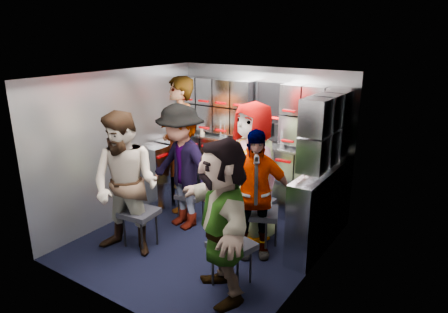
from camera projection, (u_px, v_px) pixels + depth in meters
The scene contains 29 objects.
floor at pixel (204, 240), 5.16m from camera, with size 3.00×3.00×0.00m, color black.
wall_back at pixel (262, 137), 6.04m from camera, with size 2.80×0.04×2.10m, color #949AA2.
wall_left at pixel (123, 146), 5.59m from camera, with size 0.04×3.00×2.10m, color #949AA2.
wall_right at pixel (312, 187), 4.11m from camera, with size 0.04×3.00×2.10m, color #949AA2.
ceiling at pixel (202, 76), 4.53m from camera, with size 2.80×3.00×0.02m, color silver.
cart_bank_back at pixel (254, 176), 6.04m from camera, with size 2.68×0.38×0.99m, color #9B9FAA.
cart_bank_left at pixel (163, 174), 6.09m from camera, with size 0.38×0.76×0.99m, color #9B9FAA.
counter at pixel (255, 143), 5.88m from camera, with size 2.68×0.42×0.03m, color #B1B3B8.
locker_bank_back at pixel (258, 110), 5.79m from camera, with size 2.68×0.28×0.82m, color #9B9FAA.
locker_bank_right at pixel (325, 130), 4.61m from camera, with size 0.28×1.00×0.82m, color #9B9FAA.
right_cabinet at pixel (316, 211), 4.83m from camera, with size 0.28×1.20×1.00m, color #9B9FAA.
coffee_niche at pixel (271, 112), 5.75m from camera, with size 0.46×0.16×0.84m, color black, non-canonical shape.
red_latch_strip at pixel (248, 155), 5.77m from camera, with size 2.60×0.02×0.03m, color #AF0004.
jump_seat_near_left at pixel (140, 215), 4.91m from camera, with size 0.45×0.43×0.48m.
jump_seat_mid_left at pixel (191, 196), 5.59m from camera, with size 0.41×0.40×0.42m.
jump_seat_center at pixel (258, 203), 5.31m from camera, with size 0.38×0.36×0.44m.
jump_seat_mid_right at pixel (260, 215), 4.86m from camera, with size 0.55×0.54×0.50m.
jump_seat_near_right at pixel (232, 248), 4.14m from camera, with size 0.49×0.48×0.49m.
attendant_standing at pixel (180, 145), 5.83m from camera, with size 0.73×0.48×1.99m, color black.
attendant_arc_a at pixel (126, 186), 4.63m from camera, with size 0.85×0.66×1.74m, color black.
attendant_arc_b at pixel (181, 167), 5.31m from camera, with size 1.10×0.63×1.70m, color black.
attendant_arc_c at pixel (252, 172), 5.02m from camera, with size 0.87×0.57×1.79m, color black.
attendant_arc_d at pixel (253, 194), 4.62m from camera, with size 0.91×0.38×1.55m, color black.
attendant_arc_e at pixel (222, 220), 3.88m from camera, with size 1.54×0.49×1.66m, color black.
bottle_left at pixel (226, 129), 6.06m from camera, with size 0.06×0.06×0.26m, color white.
bottle_mid at pixel (222, 129), 6.10m from camera, with size 0.07×0.07×0.26m, color white.
bottle_right at pixel (282, 139), 5.56m from camera, with size 0.07×0.07×0.24m, color white.
cup_left at pixel (202, 131), 6.31m from camera, with size 0.07×0.07×0.10m, color #C4AA8A.
cup_right at pixel (310, 149), 5.35m from camera, with size 0.08×0.08×0.10m, color #C4AA8A.
Camera 1 is at (2.76, -3.69, 2.58)m, focal length 32.00 mm.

